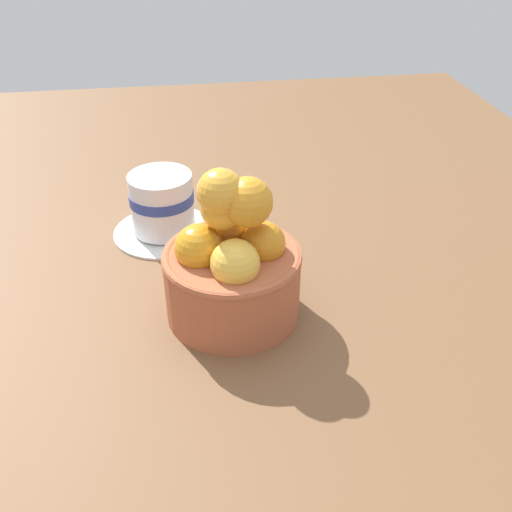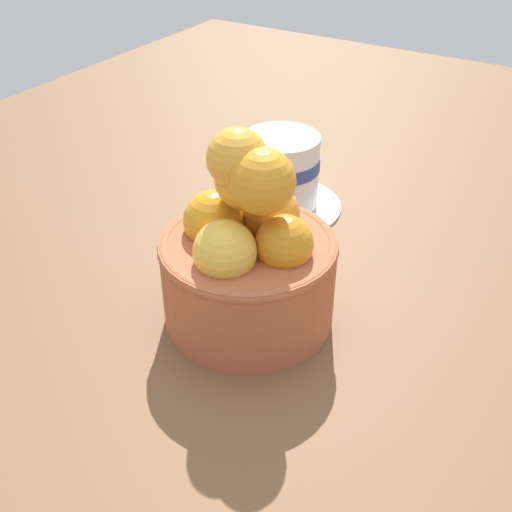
% 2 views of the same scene
% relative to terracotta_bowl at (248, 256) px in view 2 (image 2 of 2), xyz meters
% --- Properties ---
extents(ground_plane, '(1.53, 1.13, 0.03)m').
position_rel_terracotta_bowl_xyz_m(ground_plane, '(0.00, 0.00, -0.07)').
color(ground_plane, brown).
extents(terracotta_bowl, '(0.14, 0.14, 0.16)m').
position_rel_terracotta_bowl_xyz_m(terracotta_bowl, '(0.00, 0.00, 0.00)').
color(terracotta_bowl, '#AD5938').
rests_on(terracotta_bowl, ground_plane).
extents(coffee_cup, '(0.13, 0.13, 0.08)m').
position_rel_terracotta_bowl_xyz_m(coffee_cup, '(-0.17, -0.07, -0.02)').
color(coffee_cup, white).
rests_on(coffee_cup, ground_plane).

